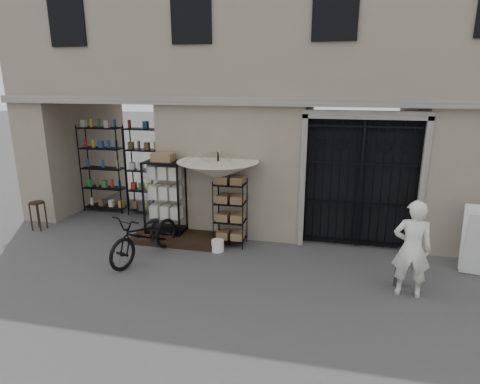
% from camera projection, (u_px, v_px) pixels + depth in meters
% --- Properties ---
extents(ground, '(80.00, 80.00, 0.00)m').
position_uv_depth(ground, '(265.00, 282.00, 7.59)').
color(ground, '#252528').
rests_on(ground, ground).
extents(main_building, '(14.00, 4.00, 9.00)m').
position_uv_depth(main_building, '(293.00, 47.00, 10.14)').
color(main_building, gray).
rests_on(main_building, ground).
extents(shop_recess, '(3.00, 1.70, 3.00)m').
position_uv_depth(shop_recess, '(118.00, 165.00, 10.78)').
color(shop_recess, black).
rests_on(shop_recess, ground).
extents(shop_shelving, '(2.70, 0.50, 2.50)m').
position_uv_depth(shop_shelving, '(126.00, 170.00, 11.32)').
color(shop_shelving, black).
rests_on(shop_shelving, ground).
extents(iron_gate, '(2.50, 0.21, 3.00)m').
position_uv_depth(iron_gate, '(360.00, 182.00, 8.95)').
color(iron_gate, black).
rests_on(iron_gate, ground).
extents(step_platform, '(2.00, 0.90, 0.15)m').
position_uv_depth(step_platform, '(176.00, 238.00, 9.53)').
color(step_platform, black).
rests_on(step_platform, ground).
extents(display_cabinet, '(0.99, 0.78, 1.88)m').
position_uv_depth(display_cabinet, '(165.00, 201.00, 9.54)').
color(display_cabinet, black).
rests_on(display_cabinet, step_platform).
extents(wire_rack, '(0.81, 0.71, 1.55)m').
position_uv_depth(wire_rack, '(230.00, 214.00, 9.14)').
color(wire_rack, black).
rests_on(wire_rack, ground).
extents(market_umbrella, '(2.11, 2.13, 2.60)m').
position_uv_depth(market_umbrella, '(218.00, 165.00, 8.90)').
color(market_umbrella, black).
rests_on(market_umbrella, ground).
extents(white_bucket, '(0.36, 0.36, 0.27)m').
position_uv_depth(white_bucket, '(218.00, 246.00, 8.94)').
color(white_bucket, white).
rests_on(white_bucket, ground).
extents(bicycle, '(0.98, 1.21, 2.00)m').
position_uv_depth(bicycle, '(147.00, 258.00, 8.64)').
color(bicycle, black).
rests_on(bicycle, ground).
extents(wooden_stool, '(0.38, 0.38, 0.73)m').
position_uv_depth(wooden_stool, '(38.00, 215.00, 10.21)').
color(wooden_stool, black).
rests_on(wooden_stool, ground).
extents(steel_bollard, '(0.18, 0.18, 0.75)m').
position_uv_depth(steel_bollard, '(399.00, 267.00, 7.36)').
color(steel_bollard, '#444951').
rests_on(steel_bollard, ground).
extents(shopkeeper, '(0.78, 1.80, 0.42)m').
position_uv_depth(shopkeeper, '(406.00, 294.00, 7.17)').
color(shopkeeper, silver).
rests_on(shopkeeper, ground).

